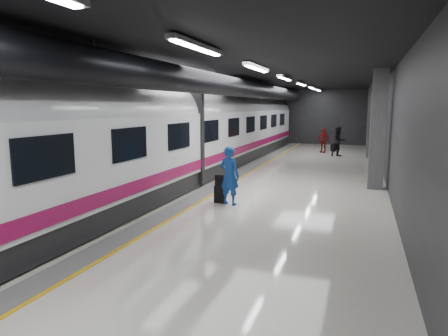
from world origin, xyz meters
The scene contains 9 objects.
ground centered at (0.00, 0.00, 0.00)m, with size 40.00×40.00×0.00m, color silver.
platform_hall centered at (-0.29, 0.96, 3.54)m, with size 10.02×40.02×4.51m.
train centered at (-3.25, 0.00, 2.07)m, with size 3.05×38.00×4.05m.
traveler_main centered at (0.06, -2.22, 0.94)m, with size 0.69×0.45×1.89m, color #164EAB.
suitcase_main centered at (-0.30, -2.10, 0.29)m, with size 0.35×0.22×0.57m, color black.
shoulder_bag centered at (-0.32, -2.11, 0.75)m, with size 0.27×0.14×0.35m, color black.
traveler_far_a centered at (2.61, 11.82, 0.95)m, with size 0.93×0.72×1.91m, color black.
traveler_far_b centered at (1.50, 13.73, 0.84)m, with size 0.98×0.41×1.68m, color maroon.
suitcase_far centered at (2.13, 14.73, 0.25)m, with size 0.33×0.22×0.49m, color black.
Camera 1 is at (4.01, -14.11, 3.13)m, focal length 32.00 mm.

